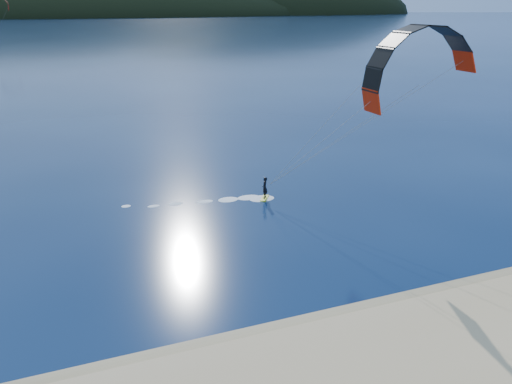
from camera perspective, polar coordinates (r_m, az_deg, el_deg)
wet_sand at (r=22.56m, az=-4.31°, el=-17.85°), size 220.00×2.50×0.10m
headland at (r=757.99m, az=-21.53°, el=18.13°), size 1200.00×310.00×140.00m
kitesurfer_near at (r=36.90m, az=17.32°, el=11.12°), size 24.58×7.81×13.47m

